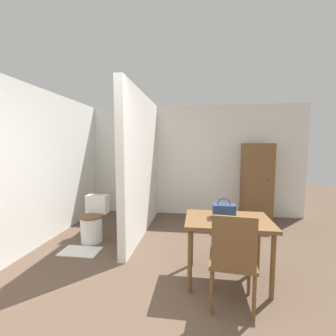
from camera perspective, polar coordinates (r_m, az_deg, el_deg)
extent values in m
cube|color=white|center=(5.26, 4.13, 1.87)|extent=(5.31, 0.12, 2.50)
cube|color=white|center=(4.27, -28.88, 0.38)|extent=(0.12, 4.52, 2.50)
cube|color=white|center=(4.12, -6.53, 0.87)|extent=(0.12, 2.38, 2.50)
cube|color=brown|center=(2.75, 14.93, -12.75)|extent=(0.97, 0.68, 0.04)
cylinder|color=brown|center=(2.62, 5.57, -22.43)|extent=(0.05, 0.05, 0.71)
cylinder|color=brown|center=(2.73, 25.05, -21.72)|extent=(0.05, 0.05, 0.71)
cylinder|color=brown|center=(3.12, 5.97, -17.66)|extent=(0.05, 0.05, 0.71)
cylinder|color=brown|center=(3.21, 21.96, -17.33)|extent=(0.05, 0.05, 0.71)
cube|color=brown|center=(2.48, 15.96, -21.57)|extent=(0.48, 0.48, 0.04)
cube|color=brown|center=(2.19, 16.40, -17.84)|extent=(0.39, 0.07, 0.49)
cylinder|color=brown|center=(2.76, 11.33, -24.13)|extent=(0.04, 0.04, 0.44)
cylinder|color=brown|center=(2.78, 19.88, -24.15)|extent=(0.04, 0.04, 0.44)
cylinder|color=brown|center=(2.44, 10.98, -28.49)|extent=(0.04, 0.04, 0.44)
cylinder|color=brown|center=(2.46, 21.03, -28.45)|extent=(0.04, 0.04, 0.44)
cylinder|color=white|center=(4.07, -18.83, -14.52)|extent=(0.35, 0.35, 0.41)
cylinder|color=brown|center=(4.01, -18.93, -11.60)|extent=(0.37, 0.37, 0.02)
cube|color=white|center=(4.18, -17.48, -8.72)|extent=(0.37, 0.18, 0.32)
cube|color=navy|center=(2.75, 13.99, -10.58)|extent=(0.25, 0.16, 0.16)
torus|color=navy|center=(2.72, 14.03, -8.95)|extent=(0.15, 0.01, 0.15)
cube|color=brown|center=(5.14, 21.56, -3.38)|extent=(0.59, 0.46, 1.65)
sphere|color=black|center=(4.94, 24.10, -2.85)|extent=(0.02, 0.02, 0.02)
cube|color=silver|center=(3.84, -21.40, -19.09)|extent=(0.58, 0.35, 0.01)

